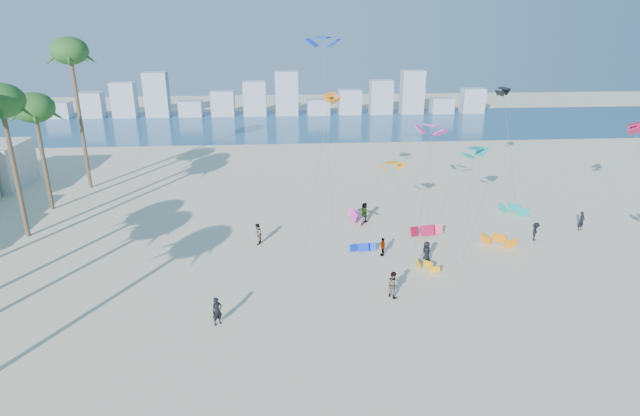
{
  "coord_description": "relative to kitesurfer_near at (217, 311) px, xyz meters",
  "views": [
    {
      "loc": [
        0.19,
        -21.76,
        18.37
      ],
      "look_at": [
        3.0,
        16.0,
        4.5
      ],
      "focal_mm": 29.51,
      "sensor_mm": 36.0,
      "label": 1
    }
  ],
  "objects": [
    {
      "name": "kitesurfer_mid",
      "position": [
        11.71,
        2.65,
        0.01
      ],
      "size": [
        1.12,
        1.17,
        1.91
      ],
      "primitive_type": "imported",
      "rotation": [
        0.0,
        0.0,
        2.18
      ],
      "color": "gray",
      "rests_on": "ground"
    },
    {
      "name": "flying_kites",
      "position": [
        19.47,
        15.32,
        9.54
      ],
      "size": [
        30.81,
        24.31,
        17.12
      ],
      "color": "#F4A30C",
      "rests_on": "ground"
    },
    {
      "name": "ground",
      "position": [
        4.12,
        -7.36,
        -0.94
      ],
      "size": [
        220.0,
        220.0,
        0.0
      ],
      "primitive_type": "plane",
      "color": "beige",
      "rests_on": "ground"
    },
    {
      "name": "kitesurfers_far",
      "position": [
        14.68,
        12.77,
        -0.06
      ],
      "size": [
        30.02,
        10.33,
        1.88
      ],
      "color": "black",
      "rests_on": "ground"
    },
    {
      "name": "kitesurfer_near",
      "position": [
        0.0,
        0.0,
        0.0
      ],
      "size": [
        0.82,
        0.76,
        1.88
      ],
      "primitive_type": "imported",
      "rotation": [
        0.0,
        0.0,
        0.6
      ],
      "color": "black",
      "rests_on": "ground"
    },
    {
      "name": "distant_skyline",
      "position": [
        2.93,
        74.64,
        2.15
      ],
      "size": [
        85.0,
        3.0,
        8.4
      ],
      "color": "#9EADBF",
      "rests_on": "ground"
    },
    {
      "name": "grounded_kites",
      "position": [
        18.2,
        13.45,
        -0.48
      ],
      "size": [
        19.07,
        13.89,
        0.99
      ],
      "color": "#0D32E7",
      "rests_on": "ground"
    },
    {
      "name": "ocean",
      "position": [
        4.12,
        64.64,
        -0.94
      ],
      "size": [
        220.0,
        220.0,
        0.0
      ],
      "primitive_type": "plane",
      "color": "navy",
      "rests_on": "ground"
    }
  ]
}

